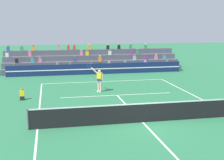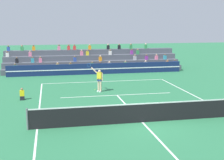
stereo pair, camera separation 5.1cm
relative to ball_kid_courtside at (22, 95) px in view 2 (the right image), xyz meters
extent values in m
plane|color=#2D7A4C|center=(6.71, -6.37, -0.33)|extent=(120.00, 120.00, 0.00)
cube|color=white|center=(6.71, 5.53, -0.33)|extent=(11.00, 0.10, 0.01)
cube|color=white|center=(1.21, -6.37, -0.33)|extent=(0.10, 23.80, 0.01)
cube|color=white|center=(6.71, 0.06, -0.33)|extent=(8.25, 0.10, 0.01)
cube|color=white|center=(6.71, -6.37, -0.33)|extent=(0.10, 12.85, 0.01)
cylinder|color=slate|center=(0.76, -6.37, 0.22)|extent=(0.10, 0.10, 1.10)
cube|color=black|center=(6.71, -6.37, 0.17)|extent=(11.90, 0.02, 1.00)
cube|color=white|center=(6.71, -6.37, 0.70)|extent=(11.90, 0.04, 0.06)
cube|color=navy|center=(6.71, 9.71, 0.22)|extent=(18.00, 0.24, 1.10)
cube|color=white|center=(6.71, 9.58, 0.22)|extent=(18.00, 0.02, 0.10)
cube|color=#4C515B|center=(6.71, 10.99, -0.06)|extent=(19.28, 0.95, 0.55)
cube|color=#338C4C|center=(6.36, 10.82, 0.44)|extent=(0.32, 0.22, 0.44)
sphere|color=#9E7051|center=(6.36, 10.82, 0.76)|extent=(0.18, 0.18, 0.18)
cube|color=silver|center=(8.21, 10.82, 0.44)|extent=(0.32, 0.22, 0.44)
sphere|color=beige|center=(8.21, 10.82, 0.76)|extent=(0.18, 0.18, 0.18)
cube|color=#2D4CA5|center=(15.65, 10.82, 0.44)|extent=(0.32, 0.22, 0.44)
sphere|color=brown|center=(15.65, 10.82, 0.76)|extent=(0.18, 0.18, 0.18)
cube|color=#338C4C|center=(-1.51, 10.82, 0.44)|extent=(0.32, 0.22, 0.44)
sphere|color=brown|center=(-1.51, 10.82, 0.76)|extent=(0.18, 0.18, 0.18)
cube|color=#338C4C|center=(9.98, 10.82, 0.44)|extent=(0.32, 0.22, 0.44)
sphere|color=tan|center=(9.98, 10.82, 0.76)|extent=(0.18, 0.18, 0.18)
cube|color=black|center=(7.21, 10.82, 0.44)|extent=(0.32, 0.22, 0.44)
sphere|color=#9E7051|center=(7.21, 10.82, 0.76)|extent=(0.18, 0.18, 0.18)
cube|color=orange|center=(14.81, 10.82, 0.44)|extent=(0.32, 0.22, 0.44)
sphere|color=#9E7051|center=(14.81, 10.82, 0.76)|extent=(0.18, 0.18, 0.18)
cube|color=silver|center=(12.26, 10.82, 0.44)|extent=(0.32, 0.22, 0.44)
sphere|color=beige|center=(12.26, 10.82, 0.76)|extent=(0.18, 0.18, 0.18)
cube|color=yellow|center=(4.08, 10.82, 0.44)|extent=(0.32, 0.22, 0.44)
sphere|color=brown|center=(4.08, 10.82, 0.76)|extent=(0.18, 0.18, 0.18)
cube|color=yellow|center=(2.74, 10.82, 0.44)|extent=(0.32, 0.22, 0.44)
sphere|color=tan|center=(2.74, 10.82, 0.76)|extent=(0.18, 0.18, 0.18)
cube|color=#4C515B|center=(6.71, 11.94, 0.22)|extent=(19.28, 0.95, 1.10)
cube|color=teal|center=(14.85, 11.77, 0.99)|extent=(0.32, 0.22, 0.44)
sphere|color=brown|center=(14.85, 11.77, 1.31)|extent=(0.18, 0.18, 0.18)
cube|color=#2D4CA5|center=(4.62, 11.77, 0.99)|extent=(0.32, 0.22, 0.44)
sphere|color=brown|center=(4.62, 11.77, 1.31)|extent=(0.18, 0.18, 0.18)
cube|color=purple|center=(12.65, 11.77, 0.99)|extent=(0.32, 0.22, 0.44)
sphere|color=brown|center=(12.65, 11.77, 1.31)|extent=(0.18, 0.18, 0.18)
cube|color=pink|center=(0.99, 11.77, 0.99)|extent=(0.32, 0.22, 0.44)
sphere|color=#9E7051|center=(0.99, 11.77, 1.31)|extent=(0.18, 0.18, 0.18)
cube|color=black|center=(-1.39, 11.77, 0.99)|extent=(0.32, 0.22, 0.44)
sphere|color=brown|center=(-1.39, 11.77, 1.31)|extent=(0.18, 0.18, 0.18)
cube|color=orange|center=(7.38, 11.77, 0.99)|extent=(0.32, 0.22, 0.44)
sphere|color=beige|center=(7.38, 11.77, 1.31)|extent=(0.18, 0.18, 0.18)
cube|color=teal|center=(0.19, 11.77, 0.99)|extent=(0.32, 0.22, 0.44)
sphere|color=brown|center=(0.19, 11.77, 1.31)|extent=(0.18, 0.18, 0.18)
cube|color=pink|center=(13.83, 11.77, 0.99)|extent=(0.32, 0.22, 0.44)
sphere|color=tan|center=(13.83, 11.77, 1.31)|extent=(0.18, 0.18, 0.18)
cube|color=#B2B2B7|center=(11.30, 11.77, 0.99)|extent=(0.32, 0.22, 0.44)
sphere|color=#9E7051|center=(11.30, 11.77, 1.31)|extent=(0.18, 0.18, 0.18)
cube|color=#4C515B|center=(6.71, 12.89, 0.49)|extent=(19.28, 0.95, 1.65)
cube|color=#338C4C|center=(11.90, 12.72, 1.54)|extent=(0.32, 0.22, 0.44)
sphere|color=#9E7051|center=(11.90, 12.72, 1.86)|extent=(0.18, 0.18, 0.18)
cube|color=pink|center=(-0.08, 12.72, 1.54)|extent=(0.32, 0.22, 0.44)
sphere|color=tan|center=(-0.08, 12.72, 1.86)|extent=(0.18, 0.18, 0.18)
cube|color=pink|center=(5.45, 12.72, 1.54)|extent=(0.32, 0.22, 0.44)
sphere|color=tan|center=(5.45, 12.72, 1.86)|extent=(0.18, 0.18, 0.18)
cube|color=purple|center=(11.18, 12.72, 1.54)|extent=(0.32, 0.22, 0.44)
sphere|color=brown|center=(11.18, 12.72, 1.86)|extent=(0.18, 0.18, 0.18)
cube|color=silver|center=(-2.43, 12.72, 1.54)|extent=(0.32, 0.22, 0.44)
sphere|color=brown|center=(-2.43, 12.72, 1.86)|extent=(0.18, 0.18, 0.18)
cube|color=silver|center=(8.66, 12.72, 1.54)|extent=(0.32, 0.22, 0.44)
sphere|color=brown|center=(8.66, 12.72, 1.86)|extent=(0.18, 0.18, 0.18)
cube|color=yellow|center=(6.09, 12.72, 1.54)|extent=(0.32, 0.22, 0.44)
sphere|color=brown|center=(6.09, 12.72, 1.86)|extent=(0.18, 0.18, 0.18)
cube|color=#4C515B|center=(6.71, 13.84, 0.77)|extent=(19.28, 0.95, 2.20)
cube|color=#338C4C|center=(13.14, 13.67, 2.09)|extent=(0.32, 0.22, 0.44)
sphere|color=beige|center=(13.14, 13.67, 2.41)|extent=(0.18, 0.18, 0.18)
cube|color=#338C4C|center=(-0.98, 13.67, 2.09)|extent=(0.32, 0.22, 0.44)
sphere|color=#9E7051|center=(-0.98, 13.67, 2.41)|extent=(0.18, 0.18, 0.18)
cube|color=red|center=(4.09, 13.67, 2.09)|extent=(0.32, 0.22, 0.44)
sphere|color=brown|center=(4.09, 13.67, 2.41)|extent=(0.18, 0.18, 0.18)
cube|color=black|center=(8.62, 13.67, 2.09)|extent=(0.32, 0.22, 0.44)
sphere|color=tan|center=(8.62, 13.67, 2.41)|extent=(0.18, 0.18, 0.18)
cube|color=orange|center=(0.26, 13.67, 2.09)|extent=(0.32, 0.22, 0.44)
sphere|color=brown|center=(0.26, 13.67, 2.41)|extent=(0.18, 0.18, 0.18)
cube|color=orange|center=(6.47, 13.67, 2.09)|extent=(0.32, 0.22, 0.44)
sphere|color=tan|center=(6.47, 13.67, 2.41)|extent=(0.18, 0.18, 0.18)
cube|color=#338C4C|center=(11.33, 13.67, 2.09)|extent=(0.32, 0.22, 0.44)
sphere|color=#9E7051|center=(11.33, 13.67, 2.41)|extent=(0.18, 0.18, 0.18)
cube|color=red|center=(4.75, 13.67, 2.09)|extent=(0.32, 0.22, 0.44)
sphere|color=brown|center=(4.75, 13.67, 2.41)|extent=(0.18, 0.18, 0.18)
cube|color=pink|center=(3.01, 13.67, 2.09)|extent=(0.32, 0.22, 0.44)
sphere|color=brown|center=(3.01, 13.67, 2.41)|extent=(0.18, 0.18, 0.18)
cube|color=#2D4CA5|center=(-2.41, 13.67, 2.09)|extent=(0.32, 0.22, 0.44)
sphere|color=brown|center=(-2.41, 13.67, 2.41)|extent=(0.18, 0.18, 0.18)
cube|color=black|center=(9.92, 13.67, 2.09)|extent=(0.32, 0.22, 0.44)
sphere|color=#9E7051|center=(9.92, 13.67, 2.41)|extent=(0.18, 0.18, 0.18)
cube|color=black|center=(0.00, 0.00, -0.27)|extent=(0.28, 0.36, 0.12)
cube|color=black|center=(0.00, 0.00, -0.15)|extent=(0.28, 0.24, 0.18)
cube|color=yellow|center=(0.00, 0.00, 0.14)|extent=(0.30, 0.18, 0.40)
sphere|color=#9E7051|center=(0.00, 0.00, 0.43)|extent=(0.17, 0.17, 0.17)
cylinder|color=beige|center=(5.71, 1.37, 0.12)|extent=(0.14, 0.14, 0.90)
cylinder|color=beige|center=(5.57, 1.57, 0.12)|extent=(0.14, 0.14, 0.90)
cube|color=navy|center=(5.64, 1.45, 0.61)|extent=(0.38, 0.35, 0.20)
cube|color=yellow|center=(5.64, 1.45, 0.91)|extent=(0.41, 0.37, 0.56)
sphere|color=beige|center=(5.64, 1.45, 1.27)|extent=(0.22, 0.22, 0.22)
cube|color=white|center=(5.69, 1.34, -0.29)|extent=(0.25, 0.28, 0.09)
cube|color=white|center=(5.55, 1.53, -0.29)|extent=(0.25, 0.28, 0.09)
cylinder|color=beige|center=(5.84, 1.31, 0.85)|extent=(0.09, 0.09, 0.56)
cylinder|color=beige|center=(5.27, 1.71, 1.32)|extent=(0.48, 0.37, 0.45)
cylinder|color=black|center=(5.02, 1.88, 1.57)|extent=(0.17, 0.13, 0.16)
torus|color=#1E4C99|center=(4.90, 1.96, 1.69)|extent=(0.37, 0.27, 0.43)
sphere|color=#C6DB33|center=(5.39, 2.20, -0.30)|extent=(0.07, 0.07, 0.07)
camera|label=1|loc=(1.90, -21.71, 4.96)|focal=50.00mm
camera|label=2|loc=(1.95, -21.72, 4.96)|focal=50.00mm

